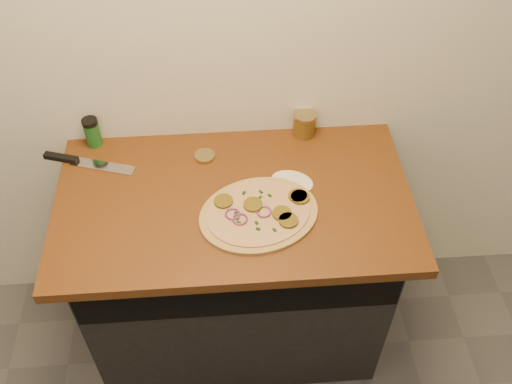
{
  "coord_description": "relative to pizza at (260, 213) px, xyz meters",
  "views": [
    {
      "loc": [
        -0.02,
        0.13,
        2.31
      ],
      "look_at": [
        0.07,
        1.39,
        0.95
      ],
      "focal_mm": 40.0,
      "sensor_mm": 36.0,
      "label": 1
    }
  ],
  "objects": [
    {
      "name": "salsa_jar",
      "position": [
        0.2,
        0.39,
        0.04
      ],
      "size": [
        0.09,
        0.09,
        0.09
      ],
      "color": "#A52610",
      "rests_on": "countertop"
    },
    {
      "name": "pizza",
      "position": [
        0.0,
        0.0,
        0.0
      ],
      "size": [
        0.48,
        0.48,
        0.03
      ],
      "color": "tan",
      "rests_on": "countertop"
    },
    {
      "name": "countertop",
      "position": [
        -0.08,
        0.09,
        -0.03
      ],
      "size": [
        1.2,
        0.7,
        0.04
      ],
      "primitive_type": "cube",
      "color": "#613412",
      "rests_on": "cabinet"
    },
    {
      "name": "flour_spill",
      "position": [
        0.12,
        0.14,
        -0.01
      ],
      "size": [
        0.19,
        0.19,
        0.0
      ],
      "primitive_type": "cylinder",
      "rotation": [
        0.0,
        0.0,
        -0.42
      ],
      "color": "silver",
      "rests_on": "countertop"
    },
    {
      "name": "mason_jar_lid",
      "position": [
        -0.17,
        0.28,
        -0.0
      ],
      "size": [
        0.08,
        0.08,
        0.02
      ],
      "primitive_type": "cylinder",
      "rotation": [
        0.0,
        0.0,
        0.11
      ],
      "color": "tan",
      "rests_on": "countertop"
    },
    {
      "name": "cabinet",
      "position": [
        -0.08,
        0.12,
        -0.48
      ],
      "size": [
        1.1,
        0.6,
        0.86
      ],
      "primitive_type": "cube",
      "color": "black",
      "rests_on": "ground"
    },
    {
      "name": "chefs_knife",
      "position": [
        -0.61,
        0.29,
        -0.0
      ],
      "size": [
        0.33,
        0.13,
        0.02
      ],
      "color": "#B7BAC1",
      "rests_on": "countertop"
    },
    {
      "name": "spice_shaker",
      "position": [
        -0.57,
        0.39,
        0.05
      ],
      "size": [
        0.06,
        0.06,
        0.11
      ],
      "color": "#1C5B21",
      "rests_on": "countertop"
    }
  ]
}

